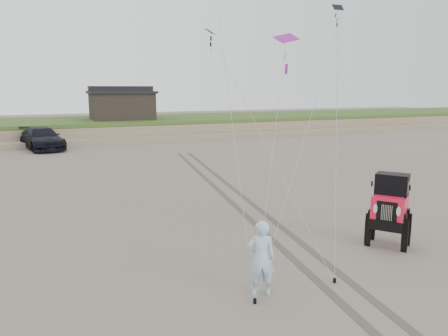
{
  "coord_description": "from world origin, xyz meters",
  "views": [
    {
      "loc": [
        -5.81,
        -8.6,
        4.92
      ],
      "look_at": [
        -0.93,
        3.0,
        2.6
      ],
      "focal_mm": 35.0,
      "sensor_mm": 36.0,
      "label": 1
    }
  ],
  "objects_px": {
    "truck_c": "(42,138)",
    "jeep": "(389,218)",
    "cabin": "(122,104)",
    "man": "(261,258)"
  },
  "relations": [
    {
      "from": "cabin",
      "to": "jeep",
      "type": "relative_size",
      "value": 1.3
    },
    {
      "from": "cabin",
      "to": "jeep",
      "type": "bearing_deg",
      "value": -86.73
    },
    {
      "from": "jeep",
      "to": "truck_c",
      "type": "bearing_deg",
      "value": 162.3
    },
    {
      "from": "truck_c",
      "to": "man",
      "type": "height_order",
      "value": "man"
    },
    {
      "from": "truck_c",
      "to": "cabin",
      "type": "bearing_deg",
      "value": 31.22
    },
    {
      "from": "man",
      "to": "jeep",
      "type": "bearing_deg",
      "value": -146.44
    },
    {
      "from": "truck_c",
      "to": "jeep",
      "type": "xyz_separation_m",
      "value": [
        9.8,
        -27.86,
        0.03
      ]
    },
    {
      "from": "truck_c",
      "to": "jeep",
      "type": "bearing_deg",
      "value": -83.97
    },
    {
      "from": "cabin",
      "to": "man",
      "type": "height_order",
      "value": "cabin"
    },
    {
      "from": "jeep",
      "to": "man",
      "type": "relative_size",
      "value": 2.64
    }
  ]
}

